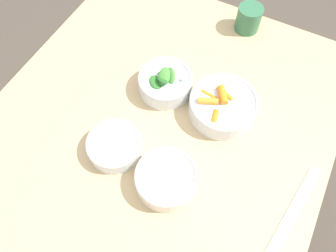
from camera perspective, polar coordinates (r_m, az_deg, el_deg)
ground_plane at (r=1.65m, az=-2.09°, el=-14.58°), size 10.00×10.00×0.00m
dining_table at (r=1.02m, az=-3.29°, el=-5.30°), size 1.24×0.96×0.78m
bowl_carrots at (r=0.95m, az=9.45°, el=3.55°), size 0.20×0.20×0.08m
bowl_greens at (r=0.98m, az=-0.48°, el=7.61°), size 0.16×0.16×0.09m
bowl_beans_hotdog at (r=0.85m, az=-0.30°, el=-9.23°), size 0.16×0.16×0.06m
bowl_cookies at (r=0.90m, az=-9.29°, el=-3.38°), size 0.15×0.15×0.05m
ruler at (r=0.90m, az=20.47°, el=-14.77°), size 0.32×0.07×0.00m
cup at (r=1.18m, az=13.86°, el=17.72°), size 0.08×0.08×0.09m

